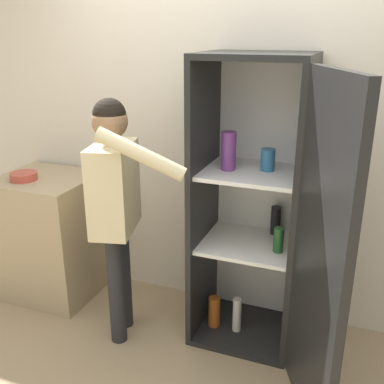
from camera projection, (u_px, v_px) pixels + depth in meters
name	position (u px, v px, depth m)	size (l,w,h in m)	color
wall_back	(236.00, 134.00, 3.00)	(7.00, 0.06, 2.55)	beige
refrigerator	(266.00, 215.00, 2.65)	(0.95, 1.16, 1.82)	black
person	(116.00, 193.00, 2.72)	(0.69, 0.53, 1.57)	#262628
counter	(51.00, 235.00, 3.41)	(0.68, 0.62, 0.93)	tan
bowl	(24.00, 176.00, 3.18)	(0.19, 0.19, 0.05)	#B24738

